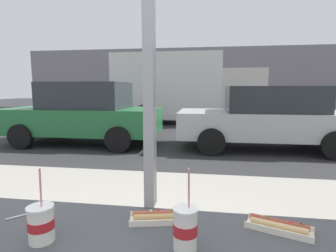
% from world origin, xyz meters
% --- Properties ---
extents(ground_plane, '(60.00, 60.00, 0.00)m').
position_xyz_m(ground_plane, '(0.00, 8.00, 0.00)').
color(ground_plane, '#2D2D30').
extents(sidewalk_strip, '(16.00, 2.80, 0.15)m').
position_xyz_m(sidewalk_strip, '(0.00, 1.60, 0.08)').
color(sidewalk_strip, '#9E998E').
rests_on(sidewalk_strip, ground).
extents(window_wall, '(3.00, 0.20, 2.90)m').
position_xyz_m(window_wall, '(0.00, 0.08, 1.81)').
color(window_wall, '#423D38').
rests_on(window_wall, ground).
extents(building_facade_far, '(28.00, 1.20, 4.58)m').
position_xyz_m(building_facade_far, '(0.00, 19.63, 2.29)').
color(building_facade_far, gray).
rests_on(building_facade_far, ground).
extents(soda_cup_left, '(0.09, 0.09, 0.32)m').
position_xyz_m(soda_cup_left, '(0.21, -0.28, 1.02)').
color(soda_cup_left, silver).
rests_on(soda_cup_left, window_counter).
extents(soda_cup_right, '(0.10, 0.10, 0.30)m').
position_xyz_m(soda_cup_right, '(-0.35, -0.31, 1.01)').
color(soda_cup_right, white).
rests_on(soda_cup_right, window_counter).
extents(hotdog_tray_near, '(0.28, 0.18, 0.05)m').
position_xyz_m(hotdog_tray_near, '(0.59, -0.09, 0.96)').
color(hotdog_tray_near, beige).
rests_on(hotdog_tray_near, window_counter).
extents(hotdog_tray_far, '(0.26, 0.14, 0.05)m').
position_xyz_m(hotdog_tray_far, '(0.06, -0.09, 0.96)').
color(hotdog_tray_far, silver).
rests_on(hotdog_tray_far, window_counter).
extents(loose_straw, '(0.14, 0.14, 0.01)m').
position_xyz_m(loose_straw, '(-0.55, -0.12, 0.94)').
color(loose_straw, white).
rests_on(loose_straw, window_counter).
extents(parked_car_green, '(4.18, 1.94, 1.71)m').
position_xyz_m(parked_car_green, '(-3.08, 5.72, 0.86)').
color(parked_car_green, '#236B38').
rests_on(parked_car_green, ground).
extents(parked_car_silver, '(4.30, 1.90, 1.60)m').
position_xyz_m(parked_car_silver, '(1.78, 5.72, 0.82)').
color(parked_car_silver, '#BCBCC1').
rests_on(parked_car_silver, ground).
extents(box_truck, '(6.40, 2.44, 3.02)m').
position_xyz_m(box_truck, '(-0.74, 10.65, 1.63)').
color(box_truck, silver).
rests_on(box_truck, ground).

